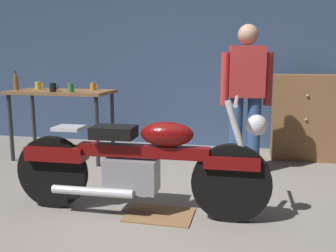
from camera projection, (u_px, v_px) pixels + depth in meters
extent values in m
plane|color=gray|center=(155.00, 217.00, 3.14)|extent=(12.00, 12.00, 0.00)
cube|color=#384C70|center=(202.00, 42.00, 5.56)|extent=(8.00, 0.12, 3.10)
cube|color=brown|center=(61.00, 92.00, 4.88)|extent=(1.30, 0.64, 0.04)
cylinder|color=#2D2D33|center=(11.00, 128.00, 4.83)|extent=(0.05, 0.05, 0.86)
cylinder|color=#2D2D33|center=(97.00, 132.00, 4.58)|extent=(0.05, 0.05, 0.86)
cylinder|color=#2D2D33|center=(34.00, 121.00, 5.33)|extent=(0.05, 0.05, 0.86)
cylinder|color=#2D2D33|center=(113.00, 125.00, 5.08)|extent=(0.05, 0.05, 0.86)
cylinder|color=black|center=(231.00, 183.00, 3.02)|extent=(0.64, 0.09, 0.64)
cylinder|color=black|center=(52.00, 172.00, 3.32)|extent=(0.64, 0.09, 0.64)
cube|color=maroon|center=(232.00, 162.00, 2.99)|extent=(0.44, 0.15, 0.10)
cube|color=maroon|center=(57.00, 153.00, 3.28)|extent=(0.52, 0.19, 0.12)
cube|color=gray|center=(132.00, 175.00, 3.18)|extent=(0.45, 0.25, 0.28)
cube|color=maroon|center=(143.00, 151.00, 3.12)|extent=(1.10, 0.13, 0.10)
ellipsoid|color=maroon|center=(167.00, 134.00, 3.06)|extent=(0.45, 0.23, 0.20)
cube|color=black|center=(114.00, 132.00, 3.14)|extent=(0.37, 0.25, 0.10)
cube|color=silver|center=(69.00, 128.00, 3.22)|extent=(0.24, 0.21, 0.03)
cylinder|color=silver|center=(240.00, 143.00, 2.95)|extent=(0.26, 0.06, 0.68)
cylinder|color=silver|center=(236.00, 101.00, 2.90)|extent=(0.05, 0.60, 0.03)
sphere|color=silver|center=(257.00, 125.00, 2.90)|extent=(0.16, 0.16, 0.16)
cylinder|color=silver|center=(92.00, 192.00, 3.12)|extent=(0.70, 0.09, 0.07)
cylinder|color=#335087|center=(253.00, 136.00, 4.28)|extent=(0.15, 0.15, 0.88)
cylinder|color=#335087|center=(236.00, 136.00, 4.29)|extent=(0.15, 0.15, 0.88)
cube|color=#BF3333|center=(247.00, 72.00, 4.16)|extent=(0.41, 0.28, 0.56)
cylinder|color=#BF3333|center=(269.00, 79.00, 4.16)|extent=(0.09, 0.09, 0.58)
cylinder|color=#BF3333|center=(225.00, 79.00, 4.18)|extent=(0.09, 0.09, 0.58)
sphere|color=tan|center=(248.00, 34.00, 4.09)|extent=(0.22, 0.22, 0.22)
cube|color=brown|center=(304.00, 117.00, 4.95)|extent=(0.80, 0.44, 1.10)
sphere|color=tan|center=(308.00, 96.00, 4.68)|extent=(0.04, 0.04, 0.04)
sphere|color=tan|center=(306.00, 120.00, 4.73)|extent=(0.04, 0.04, 0.04)
sphere|color=tan|center=(305.00, 143.00, 4.78)|extent=(0.04, 0.04, 0.04)
cube|color=olive|center=(160.00, 215.00, 3.19)|extent=(0.56, 0.40, 0.01)
cylinder|color=yellow|center=(38.00, 86.00, 5.02)|extent=(0.08, 0.08, 0.10)
torus|color=yellow|center=(41.00, 85.00, 5.01)|extent=(0.06, 0.01, 0.06)
cylinder|color=#2D51AD|center=(53.00, 87.00, 4.90)|extent=(0.09, 0.09, 0.09)
torus|color=#2D51AD|center=(56.00, 86.00, 4.89)|extent=(0.05, 0.01, 0.05)
cylinder|color=#3D7F4C|center=(71.00, 88.00, 4.58)|extent=(0.07, 0.07, 0.11)
torus|color=#3D7F4C|center=(74.00, 87.00, 4.57)|extent=(0.06, 0.01, 0.06)
cylinder|color=black|center=(53.00, 87.00, 4.64)|extent=(0.08, 0.08, 0.11)
torus|color=black|center=(56.00, 87.00, 4.62)|extent=(0.06, 0.01, 0.06)
cylinder|color=orange|center=(93.00, 86.00, 4.93)|extent=(0.07, 0.07, 0.09)
torus|color=orange|center=(96.00, 86.00, 4.92)|extent=(0.05, 0.01, 0.05)
cylinder|color=olive|center=(16.00, 83.00, 4.88)|extent=(0.06, 0.06, 0.18)
cylinder|color=olive|center=(15.00, 74.00, 4.86)|extent=(0.03, 0.03, 0.05)
cylinder|color=black|center=(15.00, 72.00, 4.86)|extent=(0.03, 0.03, 0.01)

